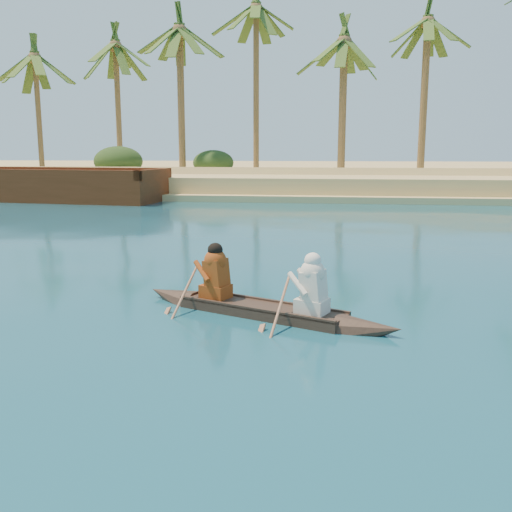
# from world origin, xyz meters

# --- Properties ---
(sandy_embankment) EXTENTS (150.00, 51.00, 1.50)m
(sandy_embankment) POSITION_xyz_m (0.00, 46.89, 0.53)
(sandy_embankment) COLOR tan
(sandy_embankment) RESTS_ON ground
(palm_grove) EXTENTS (110.00, 14.00, 16.00)m
(palm_grove) POSITION_xyz_m (0.00, 35.00, 8.00)
(palm_grove) COLOR #334D1B
(palm_grove) RESTS_ON ground
(shrub_cluster) EXTENTS (100.00, 6.00, 2.40)m
(shrub_cluster) POSITION_xyz_m (0.00, 31.50, 1.20)
(shrub_cluster) COLOR #1D3212
(shrub_cluster) RESTS_ON ground
(canoe) EXTENTS (4.98, 2.64, 1.41)m
(canoe) POSITION_xyz_m (8.00, 0.24, 0.27)
(canoe) COLOR #38281E
(canoe) RESTS_ON ground
(barge_mid) EXTENTS (13.48, 5.75, 2.18)m
(barge_mid) POSITION_xyz_m (-7.06, 22.00, 0.76)
(barge_mid) COLOR #5C2813
(barge_mid) RESTS_ON ground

